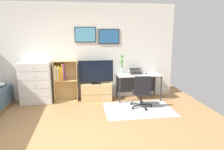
{
  "coord_description": "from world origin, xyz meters",
  "views": [
    {
      "loc": [
        0.39,
        -3.51,
        1.95
      ],
      "look_at": [
        1.11,
        1.5,
        0.86
      ],
      "focal_mm": 33.26,
      "sensor_mm": 36.0,
      "label": 1
    }
  ],
  "objects_px": {
    "desk": "(138,78)",
    "tv_stand": "(96,92)",
    "bamboo_vase": "(122,66)",
    "laptop": "(136,71)",
    "television": "(96,72)",
    "bookshelf": "(63,78)",
    "dresser": "(36,83)",
    "computer_mouse": "(146,73)",
    "wine_glass": "(129,70)",
    "office_chair": "(142,91)"
  },
  "relations": [
    {
      "from": "dresser",
      "to": "laptop",
      "type": "relative_size",
      "value": 2.8
    },
    {
      "from": "tv_stand",
      "to": "wine_glass",
      "type": "bearing_deg",
      "value": -11.86
    },
    {
      "from": "laptop",
      "to": "computer_mouse",
      "type": "distance_m",
      "value": 0.31
    },
    {
      "from": "dresser",
      "to": "tv_stand",
      "type": "xyz_separation_m",
      "value": [
        1.62,
        0.02,
        -0.33
      ]
    },
    {
      "from": "desk",
      "to": "television",
      "type": "bearing_deg",
      "value": -179.51
    },
    {
      "from": "dresser",
      "to": "laptop",
      "type": "distance_m",
      "value": 2.79
    },
    {
      "from": "television",
      "to": "laptop",
      "type": "xyz_separation_m",
      "value": [
        1.15,
        0.06,
        -0.02
      ]
    },
    {
      "from": "dresser",
      "to": "bookshelf",
      "type": "bearing_deg",
      "value": 5.43
    },
    {
      "from": "desk",
      "to": "bookshelf",
      "type": "bearing_deg",
      "value": 178.22
    },
    {
      "from": "dresser",
      "to": "bookshelf",
      "type": "relative_size",
      "value": 1.0
    },
    {
      "from": "office_chair",
      "to": "computer_mouse",
      "type": "bearing_deg",
      "value": 71.1
    },
    {
      "from": "desk",
      "to": "computer_mouse",
      "type": "bearing_deg",
      "value": -23.17
    },
    {
      "from": "bookshelf",
      "to": "computer_mouse",
      "type": "bearing_deg",
      "value": -3.93
    },
    {
      "from": "computer_mouse",
      "to": "office_chair",
      "type": "bearing_deg",
      "value": -115.03
    },
    {
      "from": "laptop",
      "to": "bamboo_vase",
      "type": "relative_size",
      "value": 0.77
    },
    {
      "from": "office_chair",
      "to": "wine_glass",
      "type": "height_order",
      "value": "wine_glass"
    },
    {
      "from": "office_chair",
      "to": "laptop",
      "type": "relative_size",
      "value": 2.1
    },
    {
      "from": "office_chair",
      "to": "computer_mouse",
      "type": "xyz_separation_m",
      "value": [
        0.33,
        0.71,
        0.3
      ]
    },
    {
      "from": "dresser",
      "to": "bamboo_vase",
      "type": "height_order",
      "value": "bamboo_vase"
    },
    {
      "from": "laptop",
      "to": "desk",
      "type": "bearing_deg",
      "value": -46.23
    },
    {
      "from": "desk",
      "to": "tv_stand",
      "type": "bearing_deg",
      "value": 179.42
    },
    {
      "from": "desk",
      "to": "computer_mouse",
      "type": "height_order",
      "value": "computer_mouse"
    },
    {
      "from": "desk",
      "to": "laptop",
      "type": "xyz_separation_m",
      "value": [
        -0.05,
        0.05,
        0.2
      ]
    },
    {
      "from": "dresser",
      "to": "computer_mouse",
      "type": "xyz_separation_m",
      "value": [
        3.05,
        -0.09,
        0.18
      ]
    },
    {
      "from": "bookshelf",
      "to": "wine_glass",
      "type": "distance_m",
      "value": 1.83
    },
    {
      "from": "bookshelf",
      "to": "desk",
      "type": "bearing_deg",
      "value": -1.78
    },
    {
      "from": "office_chair",
      "to": "bamboo_vase",
      "type": "xyz_separation_m",
      "value": [
        -0.35,
        0.9,
        0.5
      ]
    },
    {
      "from": "tv_stand",
      "to": "office_chair",
      "type": "relative_size",
      "value": 1.0
    },
    {
      "from": "wine_glass",
      "to": "bookshelf",
      "type": "bearing_deg",
      "value": 172.35
    },
    {
      "from": "laptop",
      "to": "wine_glass",
      "type": "height_order",
      "value": "wine_glass"
    },
    {
      "from": "dresser",
      "to": "bamboo_vase",
      "type": "xyz_separation_m",
      "value": [
        2.37,
        0.1,
        0.39
      ]
    },
    {
      "from": "bamboo_vase",
      "to": "laptop",
      "type": "bearing_deg",
      "value": -6.3
    },
    {
      "from": "television",
      "to": "laptop",
      "type": "height_order",
      "value": "television"
    },
    {
      "from": "television",
      "to": "desk",
      "type": "xyz_separation_m",
      "value": [
        1.21,
        0.01,
        -0.21
      ]
    },
    {
      "from": "tv_stand",
      "to": "desk",
      "type": "relative_size",
      "value": 0.7
    },
    {
      "from": "computer_mouse",
      "to": "wine_glass",
      "type": "bearing_deg",
      "value": -171.15
    },
    {
      "from": "bookshelf",
      "to": "bamboo_vase",
      "type": "bearing_deg",
      "value": 1.0
    },
    {
      "from": "television",
      "to": "dresser",
      "type": "bearing_deg",
      "value": 179.74
    },
    {
      "from": "office_chair",
      "to": "wine_glass",
      "type": "xyz_separation_m",
      "value": [
        -0.2,
        0.63,
        0.42
      ]
    },
    {
      "from": "tv_stand",
      "to": "desk",
      "type": "distance_m",
      "value": 1.26
    },
    {
      "from": "desk",
      "to": "wine_glass",
      "type": "bearing_deg",
      "value": -149.89
    },
    {
      "from": "dresser",
      "to": "bookshelf",
      "type": "xyz_separation_m",
      "value": [
        0.72,
        0.07,
        0.1
      ]
    },
    {
      "from": "desk",
      "to": "wine_glass",
      "type": "xyz_separation_m",
      "value": [
        -0.3,
        -0.18,
        0.27
      ]
    },
    {
      "from": "bookshelf",
      "to": "computer_mouse",
      "type": "distance_m",
      "value": 2.34
    },
    {
      "from": "tv_stand",
      "to": "laptop",
      "type": "xyz_separation_m",
      "value": [
        1.15,
        0.04,
        0.56
      ]
    },
    {
      "from": "desk",
      "to": "laptop",
      "type": "distance_m",
      "value": 0.21
    },
    {
      "from": "television",
      "to": "laptop",
      "type": "bearing_deg",
      "value": 2.99
    },
    {
      "from": "dresser",
      "to": "laptop",
      "type": "xyz_separation_m",
      "value": [
        2.78,
        0.05,
        0.23
      ]
    },
    {
      "from": "office_chair",
      "to": "laptop",
      "type": "xyz_separation_m",
      "value": [
        0.06,
        0.85,
        0.34
      ]
    },
    {
      "from": "office_chair",
      "to": "bamboo_vase",
      "type": "distance_m",
      "value": 1.09
    }
  ]
}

